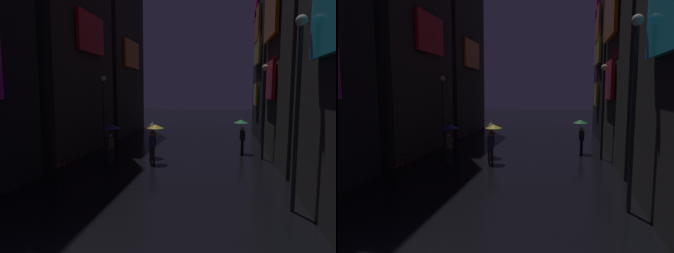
{
  "view_description": "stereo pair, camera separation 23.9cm",
  "coord_description": "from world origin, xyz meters",
  "views": [
    {
      "loc": [
        2.68,
        -4.54,
        3.94
      ],
      "look_at": [
        0.0,
        10.15,
        2.14
      ],
      "focal_mm": 32.0,
      "sensor_mm": 36.0,
      "label": 1
    },
    {
      "loc": [
        2.91,
        -4.5,
        3.94
      ],
      "look_at": [
        0.0,
        10.15,
        2.14
      ],
      "focal_mm": 32.0,
      "sensor_mm": 36.0,
      "label": 2
    }
  ],
  "objects": [
    {
      "name": "building_right_far",
      "position": [
        7.48,
        21.63,
        7.08
      ],
      "size": [
        4.25,
        7.26,
        14.14
      ],
      "color": "black",
      "rests_on": "ground"
    },
    {
      "name": "streetlamp_left_far",
      "position": [
        -5.0,
        14.05,
        3.11
      ],
      "size": [
        0.36,
        0.36,
        4.9
      ],
      "color": "#2D2D33",
      "rests_on": "ground"
    },
    {
      "name": "pedestrian_near_crossing_blue",
      "position": [
        -3.14,
        10.52,
        1.67
      ],
      "size": [
        0.9,
        0.9,
        2.12
      ],
      "color": "#2D2D38",
      "rests_on": "ground"
    },
    {
      "name": "streetlamp_right_far",
      "position": [
        5.0,
        13.18,
        3.38
      ],
      "size": [
        0.36,
        0.36,
        5.39
      ],
      "color": "#2D2D33",
      "rests_on": "ground"
    },
    {
      "name": "pedestrian_far_right_green",
      "position": [
        3.88,
        14.61,
        1.67
      ],
      "size": [
        0.9,
        0.9,
        2.12
      ],
      "color": "black",
      "rests_on": "ground"
    },
    {
      "name": "bicycle_parked_at_storefront",
      "position": [
        -4.6,
        7.72,
        0.39
      ],
      "size": [
        0.24,
        1.82,
        0.96
      ],
      "color": "black",
      "rests_on": "ground"
    },
    {
      "name": "building_left_far",
      "position": [
        -7.49,
        22.04,
        10.47
      ],
      "size": [
        4.25,
        8.08,
        20.93
      ],
      "color": "#33302D",
      "rests_on": "ground"
    },
    {
      "name": "pedestrian_midstreet_left_yellow",
      "position": [
        -0.93,
        11.09,
        1.67
      ],
      "size": [
        0.9,
        0.9,
        2.12
      ],
      "color": "#38332D",
      "rests_on": "ground"
    },
    {
      "name": "pedestrian_midstreet_centre_black",
      "position": [
        -1.38,
        12.64,
        1.67
      ],
      "size": [
        0.9,
        0.9,
        2.12
      ],
      "color": "#38332D",
      "rests_on": "ground"
    },
    {
      "name": "streetlamp_right_near",
      "position": [
        5.0,
        5.46,
        3.84
      ],
      "size": [
        0.36,
        0.36,
        6.24
      ],
      "color": "#2D2D33",
      "rests_on": "ground"
    }
  ]
}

